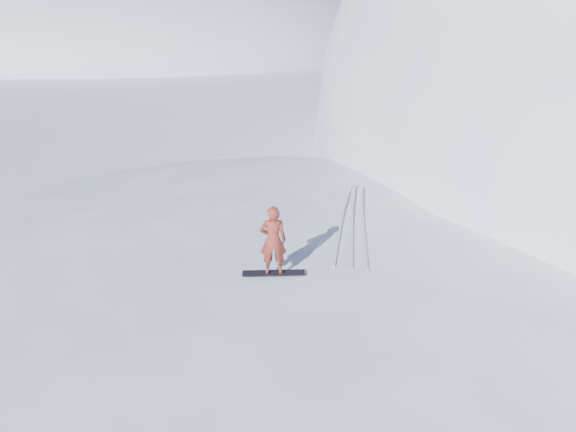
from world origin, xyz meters
TOP-DOWN VIEW (x-y plane):
  - ground at (0.00, 0.00)m, footprint 400.00×400.00m
  - near_ridge at (1.00, 3.00)m, footprint 36.00×28.00m
  - far_ridge_a at (-70.00, 60.00)m, footprint 120.00×70.00m
  - far_ridge_c at (-40.00, 110.00)m, footprint 140.00×90.00m
  - wind_bumps at (-0.56, 2.12)m, footprint 16.00×14.40m
  - snowboard at (-2.23, 1.20)m, footprint 1.49×0.84m
  - snowboarder at (-2.23, 1.20)m, footprint 0.74×0.62m
  - vapor_plume at (-44.11, 35.61)m, footprint 11.46×9.17m
  - board_tracks at (-1.26, 4.98)m, footprint 2.11×5.89m

SIDE VIEW (x-z plane):
  - ground at x=0.00m, z-range 0.00..0.00m
  - near_ridge at x=1.00m, z-range -2.40..2.40m
  - far_ridge_a at x=-70.00m, z-range -14.00..14.00m
  - far_ridge_c at x=-40.00m, z-range -18.00..18.00m
  - wind_bumps at x=-0.56m, z-range -0.50..0.50m
  - vapor_plume at x=-44.11m, z-range -4.01..4.01m
  - snowboard at x=-2.23m, z-range 2.40..2.42m
  - board_tracks at x=-1.26m, z-range 2.40..2.44m
  - snowboarder at x=-2.23m, z-range 2.42..4.15m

